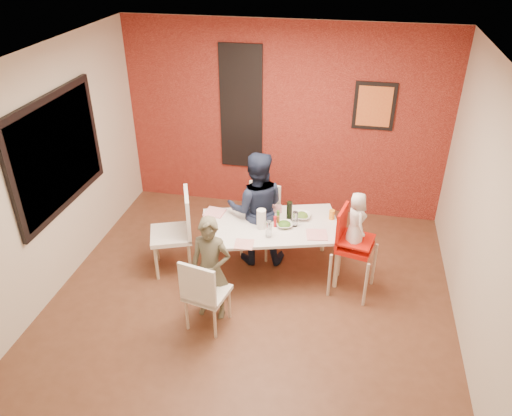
% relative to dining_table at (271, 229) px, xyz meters
% --- Properties ---
extents(ground, '(4.50, 4.50, 0.00)m').
position_rel_dining_table_xyz_m(ground, '(-0.12, -0.59, -0.61)').
color(ground, brown).
rests_on(ground, ground).
extents(ceiling, '(4.50, 4.50, 0.02)m').
position_rel_dining_table_xyz_m(ceiling, '(-0.12, -0.59, 2.09)').
color(ceiling, silver).
rests_on(ceiling, wall_back).
extents(wall_back, '(4.50, 0.02, 2.70)m').
position_rel_dining_table_xyz_m(wall_back, '(-0.12, 1.66, 0.74)').
color(wall_back, beige).
rests_on(wall_back, ground).
extents(wall_front, '(4.50, 0.02, 2.70)m').
position_rel_dining_table_xyz_m(wall_front, '(-0.12, -2.84, 0.74)').
color(wall_front, beige).
rests_on(wall_front, ground).
extents(wall_left, '(0.02, 4.50, 2.70)m').
position_rel_dining_table_xyz_m(wall_left, '(-2.37, -0.59, 0.74)').
color(wall_left, beige).
rests_on(wall_left, ground).
extents(wall_right, '(0.02, 4.50, 2.70)m').
position_rel_dining_table_xyz_m(wall_right, '(2.13, -0.59, 0.74)').
color(wall_right, beige).
rests_on(wall_right, ground).
extents(brick_accent_wall, '(4.50, 0.02, 2.70)m').
position_rel_dining_table_xyz_m(brick_accent_wall, '(-0.12, 1.64, 0.74)').
color(brick_accent_wall, maroon).
rests_on(brick_accent_wall, ground).
extents(picture_window_frame, '(0.05, 1.70, 1.30)m').
position_rel_dining_table_xyz_m(picture_window_frame, '(-2.34, -0.39, 0.94)').
color(picture_window_frame, black).
rests_on(picture_window_frame, wall_left).
extents(picture_window_pane, '(0.02, 1.55, 1.15)m').
position_rel_dining_table_xyz_m(picture_window_pane, '(-2.33, -0.39, 0.94)').
color(picture_window_pane, black).
rests_on(picture_window_pane, wall_left).
extents(glassblock_strip, '(0.55, 0.03, 1.70)m').
position_rel_dining_table_xyz_m(glassblock_strip, '(-0.72, 1.62, 0.89)').
color(glassblock_strip, silver).
rests_on(glassblock_strip, wall_back).
extents(glassblock_surround, '(0.60, 0.03, 1.76)m').
position_rel_dining_table_xyz_m(glassblock_surround, '(-0.72, 1.62, 0.89)').
color(glassblock_surround, black).
rests_on(glassblock_surround, wall_back).
extents(art_print_frame, '(0.54, 0.03, 0.64)m').
position_rel_dining_table_xyz_m(art_print_frame, '(1.08, 1.62, 1.04)').
color(art_print_frame, black).
rests_on(art_print_frame, wall_back).
extents(art_print_canvas, '(0.44, 0.01, 0.54)m').
position_rel_dining_table_xyz_m(art_print_canvas, '(1.08, 1.60, 1.04)').
color(art_print_canvas, orange).
rests_on(art_print_canvas, wall_back).
extents(dining_table, '(1.78, 1.30, 0.67)m').
position_rel_dining_table_xyz_m(dining_table, '(0.00, 0.00, 0.00)').
color(dining_table, silver).
rests_on(dining_table, ground).
extents(chair_near, '(0.48, 0.48, 0.88)m').
position_rel_dining_table_xyz_m(chair_near, '(-0.50, -1.13, -0.12)').
color(chair_near, silver).
rests_on(chair_near, ground).
extents(chair_far, '(0.50, 0.50, 0.91)m').
position_rel_dining_table_xyz_m(chair_far, '(-0.20, 0.46, -0.10)').
color(chair_far, silver).
rests_on(chair_far, ground).
extents(chair_left, '(0.62, 0.62, 1.04)m').
position_rel_dining_table_xyz_m(chair_left, '(-1.10, -0.15, -0.02)').
color(chair_left, white).
rests_on(chair_left, ground).
extents(high_chair, '(0.53, 0.53, 1.06)m').
position_rel_dining_table_xyz_m(high_chair, '(0.94, -0.16, 0.03)').
color(high_chair, red).
rests_on(high_chair, ground).
extents(child_near, '(0.45, 0.30, 1.21)m').
position_rel_dining_table_xyz_m(child_near, '(-0.48, -0.89, 0.00)').
color(child_near, brown).
rests_on(child_near, ground).
extents(child_far, '(0.80, 0.68, 1.47)m').
position_rel_dining_table_xyz_m(child_far, '(-0.22, 0.22, 0.13)').
color(child_far, black).
rests_on(child_far, ground).
extents(toddler, '(0.31, 0.37, 0.66)m').
position_rel_dining_table_xyz_m(toddler, '(0.97, -0.18, 0.35)').
color(toddler, silver).
rests_on(toddler, high_chair).
extents(plate_near_left, '(0.22, 0.22, 0.01)m').
position_rel_dining_table_xyz_m(plate_near_left, '(-0.22, -0.46, 0.06)').
color(plate_near_left, white).
rests_on(plate_near_left, dining_table).
extents(plate_far_mid, '(0.23, 0.23, 0.01)m').
position_rel_dining_table_xyz_m(plate_far_mid, '(-0.03, 0.37, 0.06)').
color(plate_far_mid, silver).
rests_on(plate_far_mid, dining_table).
extents(plate_near_right, '(0.27, 0.27, 0.01)m').
position_rel_dining_table_xyz_m(plate_near_right, '(0.55, -0.11, 0.07)').
color(plate_near_right, white).
rests_on(plate_near_right, dining_table).
extents(plate_far_left, '(0.26, 0.26, 0.01)m').
position_rel_dining_table_xyz_m(plate_far_left, '(-0.73, 0.14, 0.07)').
color(plate_far_left, white).
rests_on(plate_far_left, dining_table).
extents(salad_bowl_a, '(0.24, 0.24, 0.05)m').
position_rel_dining_table_xyz_m(salad_bowl_a, '(0.16, -0.00, 0.08)').
color(salad_bowl_a, white).
rests_on(salad_bowl_a, dining_table).
extents(salad_bowl_b, '(0.22, 0.22, 0.05)m').
position_rel_dining_table_xyz_m(salad_bowl_b, '(0.33, 0.23, 0.09)').
color(salad_bowl_b, white).
rests_on(salad_bowl_b, dining_table).
extents(wine_bottle, '(0.07, 0.07, 0.25)m').
position_rel_dining_table_xyz_m(wine_bottle, '(0.19, 0.14, 0.18)').
color(wine_bottle, black).
rests_on(wine_bottle, dining_table).
extents(wine_glass_a, '(0.07, 0.07, 0.20)m').
position_rel_dining_table_xyz_m(wine_glass_a, '(0.02, -0.25, 0.16)').
color(wine_glass_a, silver).
rests_on(wine_glass_a, dining_table).
extents(wine_glass_b, '(0.07, 0.07, 0.19)m').
position_rel_dining_table_xyz_m(wine_glass_b, '(0.28, 0.04, 0.15)').
color(wine_glass_b, white).
rests_on(wine_glass_b, dining_table).
extents(paper_towel_roll, '(0.11, 0.11, 0.24)m').
position_rel_dining_table_xyz_m(paper_towel_roll, '(-0.10, -0.08, 0.18)').
color(paper_towel_roll, white).
rests_on(paper_towel_roll, dining_table).
extents(condiment_red, '(0.04, 0.04, 0.14)m').
position_rel_dining_table_xyz_m(condiment_red, '(0.05, -0.03, 0.13)').
color(condiment_red, red).
rests_on(condiment_red, dining_table).
extents(condiment_green, '(0.04, 0.04, 0.15)m').
position_rel_dining_table_xyz_m(condiment_green, '(0.07, 0.09, 0.13)').
color(condiment_green, '#397025').
rests_on(condiment_green, dining_table).
extents(condiment_brown, '(0.03, 0.03, 0.12)m').
position_rel_dining_table_xyz_m(condiment_brown, '(0.08, 0.01, 0.12)').
color(condiment_brown, brown).
rests_on(condiment_brown, dining_table).
extents(sippy_cup, '(0.07, 0.07, 0.12)m').
position_rel_dining_table_xyz_m(sippy_cup, '(0.69, 0.28, 0.12)').
color(sippy_cup, orange).
rests_on(sippy_cup, dining_table).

